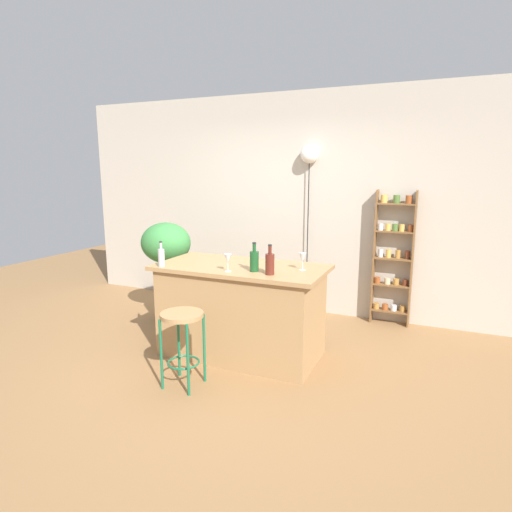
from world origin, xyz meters
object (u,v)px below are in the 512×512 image
at_px(bar_stool, 182,331).
at_px(wine_glass_center, 303,258).
at_px(wine_glass_left, 228,259).
at_px(pendant_globe_light, 309,156).
at_px(bottle_olive_oil, 270,263).
at_px(spice_shelf, 393,256).
at_px(potted_plant, 166,248).
at_px(bottle_vinegar, 161,257).
at_px(bottle_soda_blue, 254,260).
at_px(plant_stool, 169,306).

relative_size(bar_stool, wine_glass_center, 3.99).
relative_size(bar_stool, wine_glass_left, 3.99).
relative_size(bar_stool, pendant_globe_light, 0.31).
xyz_separation_m(bar_stool, bottle_olive_oil, (0.57, 0.56, 0.53)).
bearing_deg(spice_shelf, potted_plant, -159.03).
bearing_deg(bar_stool, pendant_globe_light, 80.65).
distance_m(bar_stool, spice_shelf, 2.74).
bearing_deg(bottle_vinegar, potted_plant, 123.04).
bearing_deg(bottle_vinegar, wine_glass_center, 16.88).
xyz_separation_m(potted_plant, bottle_olive_oil, (1.66, -0.77, 0.11)).
height_order(bottle_vinegar, bottle_soda_blue, bottle_soda_blue).
distance_m(wine_glass_center, pendant_globe_light, 1.82).
distance_m(wine_glass_left, wine_glass_center, 0.69).
bearing_deg(bottle_soda_blue, wine_glass_center, 29.45).
bearing_deg(bottle_olive_oil, pendant_globe_light, 96.08).
height_order(spice_shelf, plant_stool, spice_shelf).
relative_size(potted_plant, bottle_olive_oil, 3.18).
bearing_deg(plant_stool, bottle_olive_oil, -25.05).
xyz_separation_m(bottle_vinegar, bottle_soda_blue, (0.90, 0.17, 0.01)).
bearing_deg(spice_shelf, wine_glass_center, -114.23).
bearing_deg(wine_glass_center, potted_plant, 165.21).
distance_m(plant_stool, pendant_globe_light, 2.55).
bearing_deg(bottle_soda_blue, potted_plant, 154.21).
bearing_deg(wine_glass_left, potted_plant, 147.05).
bearing_deg(potted_plant, bottle_vinegar, -56.96).
relative_size(bottle_vinegar, pendant_globe_light, 0.11).
bearing_deg(wine_glass_left, plant_stool, 147.05).
bearing_deg(bar_stool, spice_shelf, 57.85).
relative_size(plant_stool, wine_glass_center, 2.17).
height_order(bottle_vinegar, bottle_olive_oil, bottle_olive_oil).
bearing_deg(bar_stool, wine_glass_center, 46.75).
bearing_deg(bar_stool, bottle_soda_blue, 57.30).
relative_size(bar_stool, bottle_olive_oil, 2.42).
relative_size(bottle_vinegar, wine_glass_center, 1.50).
relative_size(plant_stool, pendant_globe_light, 0.17).
bearing_deg(plant_stool, potted_plant, 26.57).
xyz_separation_m(bottle_olive_oil, wine_glass_center, (0.21, 0.28, 0.01)).
height_order(bottle_soda_blue, wine_glass_left, bottle_soda_blue).
distance_m(bottle_vinegar, bottle_soda_blue, 0.92).
bearing_deg(wine_glass_center, wine_glass_left, -151.61).
relative_size(spice_shelf, potted_plant, 1.87).
relative_size(bottle_vinegar, wine_glass_left, 1.50).
xyz_separation_m(spice_shelf, pendant_globe_light, (-1.06, 0.03, 1.17)).
distance_m(potted_plant, bottle_olive_oil, 1.83).
height_order(spice_shelf, bottle_olive_oil, spice_shelf).
distance_m(bar_stool, wine_glass_left, 0.76).
bearing_deg(bottle_olive_oil, bottle_soda_blue, 161.49).
bearing_deg(wine_glass_left, bottle_soda_blue, 26.38).
height_order(wine_glass_left, pendant_globe_light, pendant_globe_light).
height_order(bar_stool, plant_stool, bar_stool).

